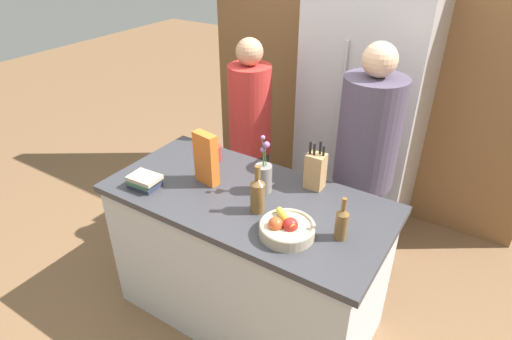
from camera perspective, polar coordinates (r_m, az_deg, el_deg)
name	(u,v)px	position (r m, az deg, el deg)	size (l,w,h in m)	color
ground_plane	(248,310)	(3.04, -1.07, -18.12)	(14.00, 14.00, 0.00)	brown
kitchen_island	(247,258)	(2.71, -1.16, -11.60)	(1.64, 0.80, 0.93)	silver
back_wall_wood	(363,58)	(3.69, 14.06, 14.25)	(2.84, 0.12, 2.60)	brown
refrigerator	(363,116)	(3.42, 14.03, 7.05)	(0.87, 0.62, 1.94)	#B7B7BC
fruit_bowl	(287,228)	(2.13, 4.11, -7.73)	(0.28, 0.28, 0.11)	tan
knife_block	(315,170)	(2.46, 7.93, -0.05)	(0.10, 0.09, 0.29)	tan
flower_vase	(263,176)	(2.41, 1.00, -0.84)	(0.10, 0.10, 0.36)	gray
cereal_box	(206,158)	(2.48, -6.66, 1.54)	(0.16, 0.08, 0.32)	orange
coffee_mug	(215,153)	(2.77, -5.54, 2.30)	(0.11, 0.11, 0.10)	#99332D
book_stack	(144,181)	(2.56, -14.67, -1.47)	(0.19, 0.14, 0.07)	#2D334C
bottle_oil	(257,194)	(2.24, 0.20, -3.21)	(0.08, 0.08, 0.28)	brown
bottle_vinegar	(342,223)	(2.11, 11.35, -6.91)	(0.06, 0.06, 0.23)	brown
person_at_sink	(250,134)	(3.17, -0.79, 4.89)	(0.31, 0.31, 1.61)	#383842
person_in_blue	(364,163)	(2.77, 14.26, 0.91)	(0.37, 0.37, 1.71)	#383842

